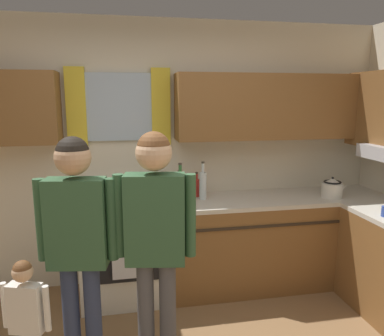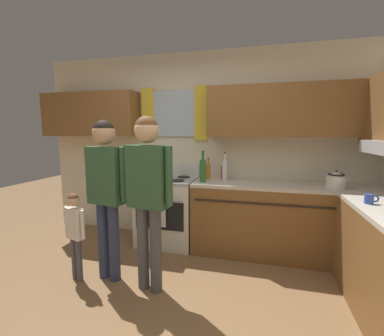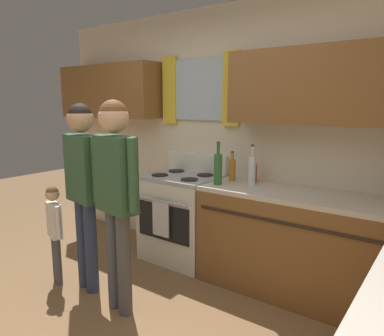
% 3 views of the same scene
% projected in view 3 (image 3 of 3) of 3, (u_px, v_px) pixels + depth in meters
% --- Properties ---
extents(back_wall_unit, '(4.60, 0.42, 2.60)m').
position_uv_depth(back_wall_unit, '(226.00, 119.00, 3.67)').
color(back_wall_unit, beige).
rests_on(back_wall_unit, ground).
extents(kitchen_counter_run, '(2.22, 2.18, 0.90)m').
position_uv_depth(kitchen_counter_run, '(361.00, 285.00, 2.40)').
color(kitchen_counter_run, brown).
rests_on(kitchen_counter_run, ground).
extents(stove_oven, '(0.76, 0.67, 1.10)m').
position_uv_depth(stove_oven, '(183.00, 216.00, 3.83)').
color(stove_oven, silver).
rests_on(stove_oven, ground).
extents(bottle_tall_clear, '(0.07, 0.07, 0.37)m').
position_uv_depth(bottle_tall_clear, '(252.00, 169.00, 3.32)').
color(bottle_tall_clear, silver).
rests_on(bottle_tall_clear, kitchen_counter_run).
extents(bottle_wine_green, '(0.08, 0.08, 0.39)m').
position_uv_depth(bottle_wine_green, '(218.00, 168.00, 3.32)').
color(bottle_wine_green, '#2D6633').
rests_on(bottle_wine_green, kitchen_counter_run).
extents(bottle_sauce_red, '(0.06, 0.06, 0.25)m').
position_uv_depth(bottle_sauce_red, '(254.00, 172.00, 3.44)').
color(bottle_sauce_red, red).
rests_on(bottle_sauce_red, kitchen_counter_run).
extents(bottle_oil_amber, '(0.06, 0.06, 0.29)m').
position_uv_depth(bottle_oil_amber, '(232.00, 170.00, 3.48)').
color(bottle_oil_amber, '#B27223').
rests_on(bottle_oil_amber, kitchen_counter_run).
extents(adult_holding_child, '(0.50, 0.22, 1.64)m').
position_uv_depth(adult_holding_child, '(83.00, 176.00, 3.08)').
color(adult_holding_child, '#2D3856').
rests_on(adult_holding_child, ground).
extents(adult_in_plaid, '(0.51, 0.23, 1.66)m').
position_uv_depth(adult_in_plaid, '(116.00, 182.00, 2.74)').
color(adult_in_plaid, '#4C4C51').
rests_on(adult_in_plaid, ground).
extents(small_child, '(0.30, 0.15, 0.91)m').
position_uv_depth(small_child, '(54.00, 223.00, 3.27)').
color(small_child, '#4C4C56').
rests_on(small_child, ground).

